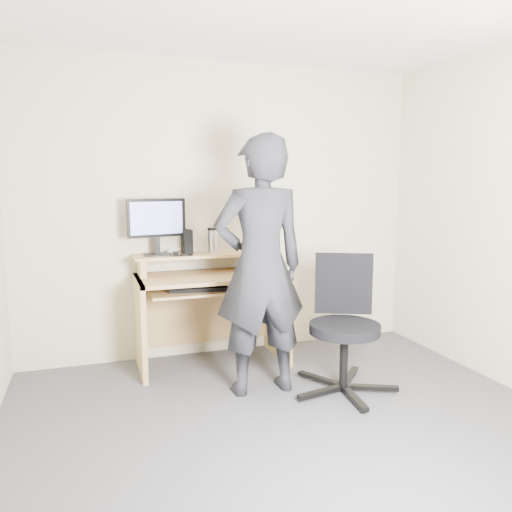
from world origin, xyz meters
TOP-DOWN VIEW (x-y plane):
  - ground at (0.00, 0.00)m, footprint 3.50×3.50m
  - back_wall at (0.00, 1.75)m, footprint 3.50×0.02m
  - desk at (-0.20, 1.53)m, footprint 1.20×0.60m
  - monitor at (-0.61, 1.60)m, footprint 0.48×0.14m
  - external_drive at (-0.36, 1.62)m, footprint 0.08×0.13m
  - travel_mug at (-0.14, 1.62)m, footprint 0.09×0.09m
  - smartphone at (0.18, 1.57)m, footprint 0.07×0.13m
  - charger at (-0.48, 1.50)m, footprint 0.05×0.05m
  - headphones at (-0.44, 1.67)m, footprint 0.16×0.16m
  - keyboard at (-0.33, 1.36)m, footprint 0.48×0.25m
  - mouse at (0.11, 1.35)m, footprint 0.11×0.09m
  - office_chair at (0.59, 0.66)m, footprint 0.75×0.74m
  - person at (-0.00, 0.81)m, footprint 0.67×0.45m

SIDE VIEW (x-z plane):
  - ground at x=0.00m, z-range 0.00..0.00m
  - office_chair at x=0.59m, z-range 0.04..1.00m
  - desk at x=-0.20m, z-range 0.09..1.00m
  - keyboard at x=-0.33m, z-range 0.65..0.68m
  - mouse at x=0.11m, z-range 0.75..0.79m
  - person at x=0.00m, z-range 0.00..1.82m
  - smartphone at x=0.18m, z-range 0.91..0.92m
  - headphones at x=-0.44m, z-range 0.89..0.95m
  - charger at x=-0.48m, z-range 0.91..0.94m
  - travel_mug at x=-0.14m, z-range 0.91..1.10m
  - external_drive at x=-0.36m, z-range 0.91..1.11m
  - monitor at x=-0.61m, z-range 0.96..1.41m
  - back_wall at x=0.00m, z-range 0.00..2.50m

